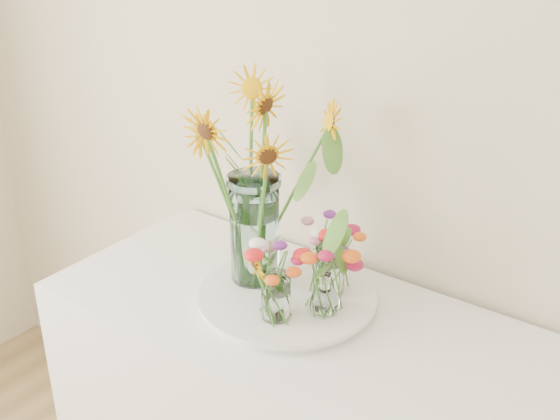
{
  "coord_description": "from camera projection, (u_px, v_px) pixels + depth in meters",
  "views": [
    {
      "loc": [
        0.53,
        0.72,
        1.88
      ],
      "look_at": [
        -0.38,
        1.97,
        1.15
      ],
      "focal_mm": 45.0,
      "sensor_mm": 36.0,
      "label": 1
    }
  ],
  "objects": [
    {
      "name": "tray",
      "position": [
        287.0,
        299.0,
        1.79
      ],
      "size": [
        0.43,
        0.43,
        0.02
      ],
      "primitive_type": "cylinder",
      "color": "white",
      "rests_on": "counter"
    },
    {
      "name": "mason_jar",
      "position": [
        254.0,
        229.0,
        1.79
      ],
      "size": [
        0.15,
        0.15,
        0.29
      ],
      "primitive_type": "cylinder",
      "rotation": [
        0.0,
        0.0,
        -0.25
      ],
      "color": "#A4CCCF",
      "rests_on": "tray"
    },
    {
      "name": "sunflower_bouquet",
      "position": [
        254.0,
        184.0,
        1.74
      ],
      "size": [
        0.77,
        0.77,
        0.55
      ],
      "primitive_type": null,
      "rotation": [
        0.0,
        0.0,
        -0.25
      ],
      "color": "#E9A904",
      "rests_on": "tray"
    },
    {
      "name": "small_vase_a",
      "position": [
        276.0,
        297.0,
        1.66
      ],
      "size": [
        0.09,
        0.09,
        0.12
      ],
      "primitive_type": "cylinder",
      "rotation": [
        0.0,
        0.0,
        0.27
      ],
      "color": "white",
      "rests_on": "tray"
    },
    {
      "name": "wildflower_posy_a",
      "position": [
        276.0,
        281.0,
        1.64
      ],
      "size": [
        0.19,
        0.19,
        0.21
      ],
      "primitive_type": null,
      "color": "#E95714",
      "rests_on": "tray"
    },
    {
      "name": "small_vase_b",
      "position": [
        325.0,
        293.0,
        1.68
      ],
      "size": [
        0.1,
        0.1,
        0.11
      ],
      "primitive_type": null,
      "rotation": [
        0.0,
        0.0,
        0.37
      ],
      "color": "white",
      "rests_on": "tray"
    },
    {
      "name": "wildflower_posy_b",
      "position": [
        325.0,
        277.0,
        1.66
      ],
      "size": [
        0.21,
        0.21,
        0.2
      ],
      "primitive_type": null,
      "color": "#E95714",
      "rests_on": "tray"
    },
    {
      "name": "small_vase_c",
      "position": [
        330.0,
        269.0,
        1.77
      ],
      "size": [
        0.1,
        0.1,
        0.13
      ],
      "primitive_type": "cylinder",
      "rotation": [
        0.0,
        0.0,
        -0.38
      ],
      "color": "white",
      "rests_on": "tray"
    },
    {
      "name": "wildflower_posy_c",
      "position": [
        330.0,
        253.0,
        1.75
      ],
      "size": [
        0.21,
        0.21,
        0.22
      ],
      "primitive_type": null,
      "color": "#E95714",
      "rests_on": "tray"
    }
  ]
}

